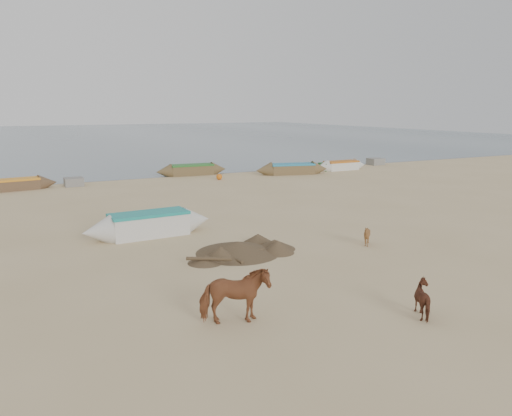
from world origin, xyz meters
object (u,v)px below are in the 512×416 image
Objects in this scene: cow_adult at (235,296)px; calf_right at (427,299)px; calf_front at (367,236)px; near_canoe at (149,224)px.

calf_right is at bearing -94.95° from cow_adult.
near_canoe is at bearing -131.28° from calf_front.
calf_front is 6.57m from calf_right.
cow_adult is 2.10× the size of calf_front.
cow_adult is 8.49m from calf_front.
cow_adult is 0.32× the size of near_canoe.
near_canoe is (-4.14, 11.13, 0.05)m from calf_right.
calf_front is (7.43, 4.09, -0.31)m from cow_adult.
cow_adult is 1.89× the size of calf_right.
calf_front is at bearing -44.37° from cow_adult.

